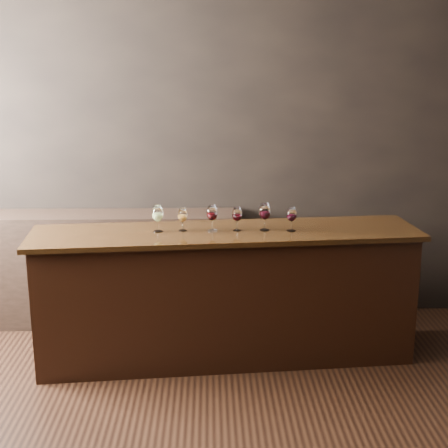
{
  "coord_description": "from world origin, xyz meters",
  "views": [
    {
      "loc": [
        0.33,
        -3.02,
        2.16
      ],
      "look_at": [
        0.43,
        1.34,
        1.04
      ],
      "focal_mm": 50.0,
      "sensor_mm": 36.0,
      "label": 1
    }
  ],
  "objects_px": {
    "glass_white": "(158,214)",
    "glass_amber": "(183,216)",
    "glass_red_c": "(265,212)",
    "bar_counter": "(226,297)",
    "glass_red_b": "(237,215)",
    "glass_red_d": "(292,215)",
    "glass_red_a": "(212,214)",
    "back_bar_shelf": "(83,269)"
  },
  "relations": [
    {
      "from": "glass_white",
      "to": "glass_amber",
      "type": "relative_size",
      "value": 1.15
    },
    {
      "from": "glass_red_c",
      "to": "glass_amber",
      "type": "bearing_deg",
      "value": -179.87
    },
    {
      "from": "bar_counter",
      "to": "glass_amber",
      "type": "height_order",
      "value": "glass_amber"
    },
    {
      "from": "glass_red_b",
      "to": "glass_red_d",
      "type": "distance_m",
      "value": 0.39
    },
    {
      "from": "glass_amber",
      "to": "glass_red_b",
      "type": "bearing_deg",
      "value": -0.67
    },
    {
      "from": "bar_counter",
      "to": "glass_red_a",
      "type": "height_order",
      "value": "glass_red_a"
    },
    {
      "from": "back_bar_shelf",
      "to": "glass_white",
      "type": "xyz_separation_m",
      "value": [
        0.7,
        -0.7,
        0.64
      ]
    },
    {
      "from": "back_bar_shelf",
      "to": "glass_red_c",
      "type": "height_order",
      "value": "glass_red_c"
    },
    {
      "from": "glass_red_b",
      "to": "glass_red_d",
      "type": "bearing_deg",
      "value": -2.59
    },
    {
      "from": "bar_counter",
      "to": "glass_red_a",
      "type": "bearing_deg",
      "value": 176.14
    },
    {
      "from": "glass_white",
      "to": "glass_red_a",
      "type": "xyz_separation_m",
      "value": [
        0.39,
        0.01,
        -0.0
      ]
    },
    {
      "from": "back_bar_shelf",
      "to": "glass_amber",
      "type": "distance_m",
      "value": 1.28
    },
    {
      "from": "back_bar_shelf",
      "to": "glass_red_b",
      "type": "bearing_deg",
      "value": -28.35
    },
    {
      "from": "back_bar_shelf",
      "to": "bar_counter",
      "type": "bearing_deg",
      "value": -30.01
    },
    {
      "from": "glass_red_a",
      "to": "glass_red_c",
      "type": "bearing_deg",
      "value": 1.53
    },
    {
      "from": "glass_white",
      "to": "glass_red_c",
      "type": "xyz_separation_m",
      "value": [
        0.77,
        0.02,
        0.0
      ]
    },
    {
      "from": "glass_amber",
      "to": "glass_red_a",
      "type": "height_order",
      "value": "glass_red_a"
    },
    {
      "from": "glass_white",
      "to": "bar_counter",
      "type": "bearing_deg",
      "value": 1.37
    },
    {
      "from": "back_bar_shelf",
      "to": "glass_white",
      "type": "height_order",
      "value": "glass_white"
    },
    {
      "from": "glass_red_a",
      "to": "bar_counter",
      "type": "bearing_deg",
      "value": 1.22
    },
    {
      "from": "back_bar_shelf",
      "to": "glass_red_b",
      "type": "relative_size",
      "value": 15.4
    },
    {
      "from": "glass_red_a",
      "to": "back_bar_shelf",
      "type": "bearing_deg",
      "value": 147.68
    },
    {
      "from": "glass_amber",
      "to": "glass_red_a",
      "type": "distance_m",
      "value": 0.21
    },
    {
      "from": "glass_red_b",
      "to": "glass_red_c",
      "type": "height_order",
      "value": "glass_red_c"
    },
    {
      "from": "bar_counter",
      "to": "glass_red_a",
      "type": "distance_m",
      "value": 0.65
    },
    {
      "from": "glass_red_a",
      "to": "glass_red_d",
      "type": "xyz_separation_m",
      "value": [
        0.57,
        -0.01,
        -0.01
      ]
    },
    {
      "from": "bar_counter",
      "to": "glass_white",
      "type": "bearing_deg",
      "value": 176.29
    },
    {
      "from": "bar_counter",
      "to": "glass_white",
      "type": "height_order",
      "value": "glass_white"
    },
    {
      "from": "glass_amber",
      "to": "glass_white",
      "type": "bearing_deg",
      "value": -174.07
    },
    {
      "from": "glass_white",
      "to": "glass_red_d",
      "type": "bearing_deg",
      "value": -0.23
    },
    {
      "from": "glass_red_c",
      "to": "glass_red_d",
      "type": "distance_m",
      "value": 0.19
    },
    {
      "from": "glass_white",
      "to": "glass_red_b",
      "type": "bearing_deg",
      "value": 1.39
    },
    {
      "from": "glass_red_c",
      "to": "glass_red_a",
      "type": "bearing_deg",
      "value": -178.47
    },
    {
      "from": "glass_red_b",
      "to": "glass_red_c",
      "type": "distance_m",
      "value": 0.2
    },
    {
      "from": "bar_counter",
      "to": "glass_amber",
      "type": "bearing_deg",
      "value": 173.7
    },
    {
      "from": "glass_amber",
      "to": "glass_red_b",
      "type": "xyz_separation_m",
      "value": [
        0.39,
        -0.0,
        0.0
      ]
    },
    {
      "from": "back_bar_shelf",
      "to": "glass_amber",
      "type": "relative_size",
      "value": 15.86
    },
    {
      "from": "back_bar_shelf",
      "to": "glass_white",
      "type": "bearing_deg",
      "value": -44.91
    },
    {
      "from": "glass_amber",
      "to": "glass_red_d",
      "type": "height_order",
      "value": "glass_red_d"
    },
    {
      "from": "glass_red_d",
      "to": "bar_counter",
      "type": "bearing_deg",
      "value": 178.1
    },
    {
      "from": "bar_counter",
      "to": "glass_white",
      "type": "relative_size",
      "value": 14.14
    },
    {
      "from": "glass_amber",
      "to": "glass_red_a",
      "type": "bearing_deg",
      "value": -2.38
    }
  ]
}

